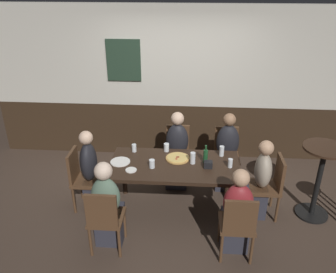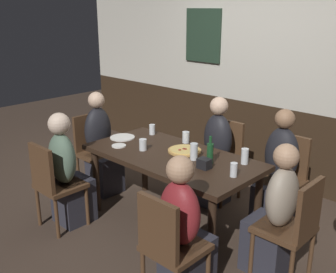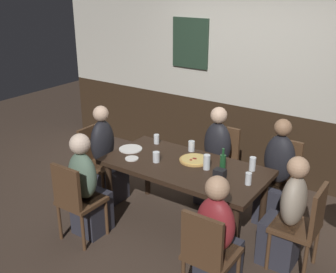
{
  "view_description": "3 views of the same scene",
  "coord_description": "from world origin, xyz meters",
  "px_view_note": "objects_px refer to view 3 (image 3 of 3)",
  "views": [
    {
      "loc": [
        0.19,
        -3.96,
        3.08
      ],
      "look_at": [
        -0.09,
        0.06,
        1.11
      ],
      "focal_mm": 37.09,
      "sensor_mm": 36.0,
      "label": 1
    },
    {
      "loc": [
        2.43,
        -2.61,
        2.09
      ],
      "look_at": [
        -0.02,
        -0.03,
        0.92
      ],
      "focal_mm": 42.63,
      "sensor_mm": 36.0,
      "label": 2
    },
    {
      "loc": [
        2.04,
        -3.27,
        2.56
      ],
      "look_at": [
        -0.22,
        0.02,
        1.0
      ],
      "focal_mm": 43.52,
      "sensor_mm": 36.0,
      "label": 3
    }
  ],
  "objects_px": {
    "chair_mid_far": "(221,159)",
    "condiment_caddy": "(220,174)",
    "chair_right_near": "(208,252)",
    "person_left_near": "(87,192)",
    "beer_glass_tall": "(248,179)",
    "pint_glass_pale": "(191,147)",
    "dining_table": "(184,172)",
    "beer_bottle_green": "(223,163)",
    "chair_left_near": "(76,198)",
    "person_right_far": "(276,180)",
    "plate_white_small": "(132,159)",
    "chair_head_west": "(97,158)",
    "chair_right_far": "(281,174)",
    "pizza": "(195,160)",
    "person_head_west": "(106,161)",
    "tumbler_short": "(156,157)",
    "chair_head_east": "(304,224)",
    "person_right_near": "(217,244)",
    "pint_glass_stout": "(207,163)",
    "beer_glass_half": "(157,140)",
    "person_mid_far": "(215,163)",
    "plate_white_large": "(130,149)",
    "person_head_east": "(286,220)",
    "tumbler_water": "(252,165)"
  },
  "relations": [
    {
      "from": "chair_right_near",
      "to": "beer_glass_tall",
      "type": "relative_size",
      "value": 7.33
    },
    {
      "from": "chair_mid_far",
      "to": "person_left_near",
      "type": "bearing_deg",
      "value": -116.42
    },
    {
      "from": "dining_table",
      "to": "pint_glass_pale",
      "type": "relative_size",
      "value": 14.78
    },
    {
      "from": "pint_glass_pale",
      "to": "condiment_caddy",
      "type": "xyz_separation_m",
      "value": [
        0.57,
        -0.41,
        -0.01
      ]
    },
    {
      "from": "person_head_west",
      "to": "person_left_near",
      "type": "xyz_separation_m",
      "value": [
        0.36,
        -0.68,
        -0.01
      ]
    },
    {
      "from": "pizza",
      "to": "beer_glass_tall",
      "type": "relative_size",
      "value": 2.71
    },
    {
      "from": "condiment_caddy",
      "to": "chair_right_near",
      "type": "bearing_deg",
      "value": -67.9
    },
    {
      "from": "chair_left_near",
      "to": "chair_right_near",
      "type": "height_order",
      "value": "same"
    },
    {
      "from": "plate_white_small",
      "to": "chair_right_near",
      "type": "bearing_deg",
      "value": -26.27
    },
    {
      "from": "pint_glass_stout",
      "to": "beer_glass_half",
      "type": "relative_size",
      "value": 1.41
    },
    {
      "from": "chair_head_west",
      "to": "person_head_west",
      "type": "relative_size",
      "value": 0.74
    },
    {
      "from": "person_right_near",
      "to": "dining_table",
      "type": "bearing_deg",
      "value": 138.08
    },
    {
      "from": "person_right_far",
      "to": "plate_white_small",
      "type": "xyz_separation_m",
      "value": [
        -1.31,
        -0.88,
        0.25
      ]
    },
    {
      "from": "chair_mid_far",
      "to": "condiment_caddy",
      "type": "bearing_deg",
      "value": -64.03
    },
    {
      "from": "chair_mid_far",
      "to": "chair_right_far",
      "type": "bearing_deg",
      "value": 0.0
    },
    {
      "from": "chair_head_west",
      "to": "chair_right_far",
      "type": "relative_size",
      "value": 1.0
    },
    {
      "from": "beer_glass_tall",
      "to": "pint_glass_pale",
      "type": "distance_m",
      "value": 0.94
    },
    {
      "from": "chair_head_east",
      "to": "chair_right_near",
      "type": "bearing_deg",
      "value": -121.59
    },
    {
      "from": "chair_right_near",
      "to": "condiment_caddy",
      "type": "bearing_deg",
      "value": 112.1
    },
    {
      "from": "chair_mid_far",
      "to": "plate_white_large",
      "type": "xyz_separation_m",
      "value": [
        -0.73,
        -0.85,
        0.25
      ]
    },
    {
      "from": "beer_glass_tall",
      "to": "tumbler_short",
      "type": "height_order",
      "value": "beer_glass_tall"
    },
    {
      "from": "tumbler_short",
      "to": "plate_white_small",
      "type": "height_order",
      "value": "tumbler_short"
    },
    {
      "from": "dining_table",
      "to": "person_head_east",
      "type": "bearing_deg",
      "value": 0.0
    },
    {
      "from": "chair_right_far",
      "to": "person_right_near",
      "type": "height_order",
      "value": "person_right_near"
    },
    {
      "from": "chair_left_near",
      "to": "chair_right_near",
      "type": "bearing_deg",
      "value": 0.0
    },
    {
      "from": "person_head_west",
      "to": "pizza",
      "type": "height_order",
      "value": "person_head_west"
    },
    {
      "from": "chair_head_west",
      "to": "person_head_east",
      "type": "height_order",
      "value": "person_head_east"
    },
    {
      "from": "chair_left_near",
      "to": "pint_glass_pale",
      "type": "bearing_deg",
      "value": 62.55
    },
    {
      "from": "person_head_east",
      "to": "person_left_near",
      "type": "distance_m",
      "value": 1.99
    },
    {
      "from": "tumbler_water",
      "to": "chair_right_near",
      "type": "bearing_deg",
      "value": -83.63
    },
    {
      "from": "chair_right_near",
      "to": "person_left_near",
      "type": "relative_size",
      "value": 0.76
    },
    {
      "from": "chair_mid_far",
      "to": "person_mid_far",
      "type": "height_order",
      "value": "person_mid_far"
    },
    {
      "from": "person_left_near",
      "to": "pint_glass_pale",
      "type": "distance_m",
      "value": 1.25
    },
    {
      "from": "person_head_west",
      "to": "chair_right_near",
      "type": "bearing_deg",
      "value": -24.24
    },
    {
      "from": "chair_head_east",
      "to": "person_right_far",
      "type": "xyz_separation_m",
      "value": [
        -0.52,
        0.68,
        0.0
      ]
    },
    {
      "from": "person_mid_far",
      "to": "beer_bottle_green",
      "type": "relative_size",
      "value": 4.58
    },
    {
      "from": "tumbler_short",
      "to": "chair_head_east",
      "type": "bearing_deg",
      "value": 3.91
    },
    {
      "from": "chair_mid_far",
      "to": "pint_glass_pale",
      "type": "bearing_deg",
      "value": -105.45
    },
    {
      "from": "dining_table",
      "to": "pizza",
      "type": "bearing_deg",
      "value": 77.42
    },
    {
      "from": "chair_left_near",
      "to": "person_mid_far",
      "type": "distance_m",
      "value": 1.71
    },
    {
      "from": "person_head_west",
      "to": "plate_white_small",
      "type": "height_order",
      "value": "person_head_west"
    },
    {
      "from": "chair_right_near",
      "to": "beer_bottle_green",
      "type": "relative_size",
      "value": 3.4
    },
    {
      "from": "chair_head_west",
      "to": "person_right_near",
      "type": "xyz_separation_m",
      "value": [
        2.04,
        -0.68,
        -0.02
      ]
    },
    {
      "from": "chair_mid_far",
      "to": "plate_white_large",
      "type": "distance_m",
      "value": 1.15
    },
    {
      "from": "person_right_far",
      "to": "tumbler_short",
      "type": "bearing_deg",
      "value": -142.95
    },
    {
      "from": "chair_mid_far",
      "to": "chair_right_far",
      "type": "relative_size",
      "value": 1.0
    },
    {
      "from": "pint_glass_stout",
      "to": "beer_bottle_green",
      "type": "xyz_separation_m",
      "value": [
        0.17,
        0.02,
        0.03
      ]
    },
    {
      "from": "chair_head_east",
      "to": "pizza",
      "type": "distance_m",
      "value": 1.28
    },
    {
      "from": "chair_left_near",
      "to": "chair_right_far",
      "type": "bearing_deg",
      "value": 48.06
    },
    {
      "from": "beer_bottle_green",
      "to": "condiment_caddy",
      "type": "relative_size",
      "value": 2.35
    }
  ]
}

